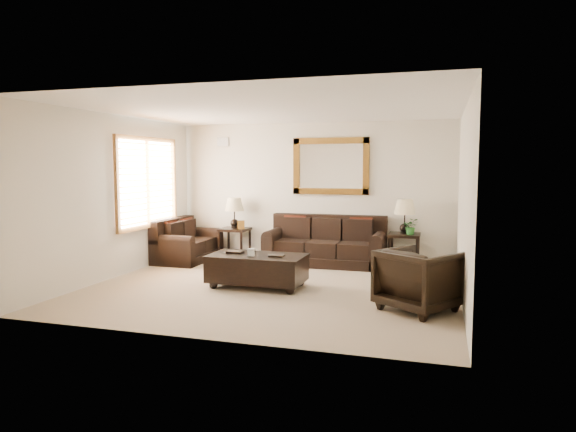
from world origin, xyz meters
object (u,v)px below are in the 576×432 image
(loveseat, at_px, (186,245))
(coffee_table, at_px, (257,267))
(sofa, at_px, (326,247))
(armchair, at_px, (419,277))
(end_table_right, at_px, (405,223))
(end_table_left, at_px, (235,219))

(loveseat, xyz_separation_m, coffee_table, (2.12, -1.70, 0.01))
(sofa, distance_m, armchair, 3.31)
(end_table_right, bearing_deg, loveseat, -172.48)
(end_table_left, relative_size, end_table_right, 0.98)
(loveseat, relative_size, end_table_left, 1.20)
(sofa, height_order, armchair, sofa)
(coffee_table, height_order, armchair, armchair)
(armchair, bearing_deg, loveseat, 7.32)
(end_table_right, height_order, coffee_table, end_table_right)
(loveseat, height_order, armchair, armchair)
(coffee_table, bearing_deg, loveseat, 142.09)
(end_table_right, distance_m, coffee_table, 3.08)
(armchair, bearing_deg, sofa, -22.09)
(sofa, bearing_deg, end_table_right, 4.58)
(sofa, bearing_deg, coffee_table, -105.80)
(end_table_left, bearing_deg, end_table_right, -0.10)
(end_table_right, height_order, armchair, end_table_right)
(sofa, bearing_deg, loveseat, -170.94)
(end_table_right, xyz_separation_m, armchair, (0.38, -2.88, -0.37))
(loveseat, height_order, coffee_table, loveseat)
(end_table_left, distance_m, end_table_right, 3.35)
(sofa, xyz_separation_m, end_table_right, (1.45, 0.12, 0.48))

